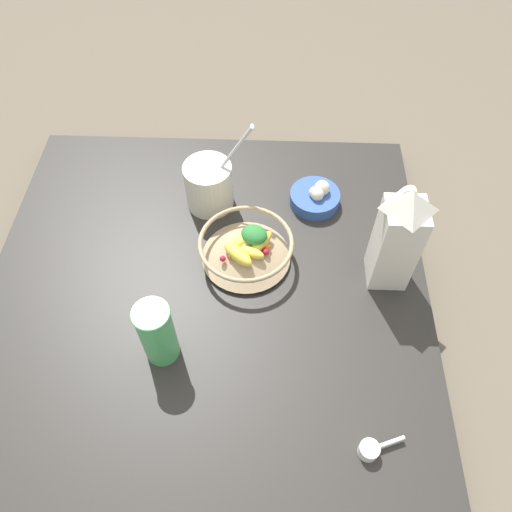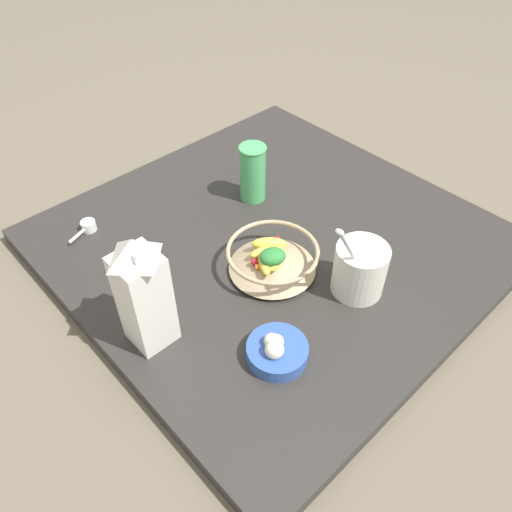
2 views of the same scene
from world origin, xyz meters
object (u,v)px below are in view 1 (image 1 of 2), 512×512
at_px(milk_carton, 398,238).
at_px(yogurt_tub, 209,184).
at_px(drinking_cup, 157,332).
at_px(garlic_bowl, 315,197).
at_px(fruit_bowl, 246,248).

bearing_deg(milk_carton, yogurt_tub, -26.23).
relative_size(milk_carton, drinking_cup, 1.69).
relative_size(milk_carton, garlic_bowl, 2.18).
relative_size(yogurt_tub, garlic_bowl, 1.97).
bearing_deg(garlic_bowl, milk_carton, 125.37).
height_order(drinking_cup, garlic_bowl, drinking_cup).
xyz_separation_m(milk_carton, drinking_cup, (0.47, 0.20, -0.05)).
bearing_deg(drinking_cup, milk_carton, -156.40).
relative_size(drinking_cup, garlic_bowl, 1.28).
bearing_deg(garlic_bowl, drinking_cup, 52.38).
bearing_deg(fruit_bowl, drinking_cup, 56.26).
height_order(fruit_bowl, garlic_bowl, fruit_bowl).
relative_size(yogurt_tub, drinking_cup, 1.53).
bearing_deg(yogurt_tub, milk_carton, 153.77).
bearing_deg(fruit_bowl, garlic_bowl, -132.20).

